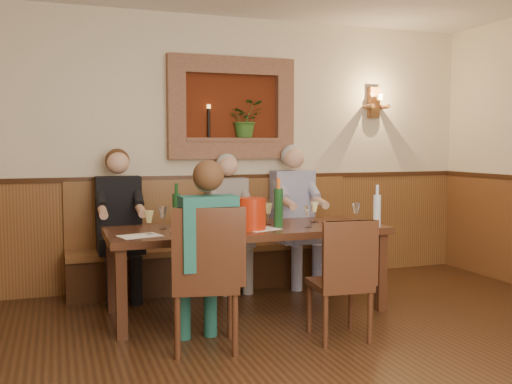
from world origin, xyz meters
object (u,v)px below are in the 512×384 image
person_bench_left (120,237)px  spittoon_bucket (252,214)px  dining_table (247,236)px  bench (218,255)px  chair_near_right (340,304)px  person_bench_right (296,226)px  person_chair_front (205,272)px  wine_bottle_green_a (278,207)px  wine_bottle_green_b (177,209)px  chair_near_left (205,308)px  water_bottle (377,210)px  person_bench_mid (230,233)px

person_bench_left → spittoon_bucket: (0.98, -1.00, 0.29)m
dining_table → spittoon_bucket: spittoon_bucket is taller
bench → chair_near_right: size_ratio=3.26×
person_bench_right → bench: bearing=172.6°
bench → person_chair_front: bearing=-108.4°
wine_bottle_green_a → wine_bottle_green_b: 0.88m
chair_near_left → bench: bearing=83.2°
bench → chair_near_left: 1.82m
water_bottle → dining_table: bearing=163.3°
chair_near_left → person_bench_mid: 1.77m
wine_bottle_green_a → person_bench_right: bearing=58.8°
person_bench_mid → water_bottle: bearing=-49.5°
chair_near_right → person_chair_front: person_chair_front is taller
dining_table → wine_bottle_green_a: bearing=-25.3°
bench → person_chair_front: size_ratio=2.21×
dining_table → wine_bottle_green_b: 0.65m
person_bench_mid → water_bottle: person_bench_mid is taller
person_bench_left → spittoon_bucket: size_ratio=5.31×
chair_near_right → wine_bottle_green_b: size_ratio=2.40×
person_bench_left → person_bench_mid: bearing=0.1°
dining_table → spittoon_bucket: bearing=-94.3°
bench → person_chair_front: (-0.57, -1.72, 0.23)m
dining_table → water_bottle: water_bottle is taller
chair_near_right → person_bench_right: 1.82m
bench → water_bottle: bearing=-49.3°
wine_bottle_green_b → person_bench_left: bearing=123.0°
spittoon_bucket → chair_near_left: bearing=-132.4°
bench → chair_near_right: 1.90m
person_bench_left → water_bottle: bearing=-29.2°
bench → spittoon_bucket: bench is taller
bench → wine_bottle_green_a: wine_bottle_green_a is taller
wine_bottle_green_a → person_chair_front: bearing=-141.1°
chair_near_left → spittoon_bucket: bearing=59.4°
person_bench_right → dining_table: bearing=-134.6°
chair_near_left → spittoon_bucket: chair_near_left is taller
person_bench_left → wine_bottle_green_a: (1.24, -0.95, 0.34)m
person_bench_mid → dining_table: bearing=-96.4°
chair_near_right → wine_bottle_green_b: 1.63m
water_bottle → person_chair_front: bearing=-164.9°
chair_near_right → chair_near_left: bearing=178.2°
chair_near_right → wine_bottle_green_a: size_ratio=2.14×
person_bench_left → dining_table: bearing=-40.0°
chair_near_right → person_bench_left: (-1.43, 1.74, 0.32)m
spittoon_bucket → wine_bottle_green_a: bearing=9.6°
person_bench_right → water_bottle: bearing=-77.0°
person_bench_left → person_bench_right: (1.82, -0.00, 0.02)m
dining_table → person_bench_left: bearing=140.0°
bench → wine_bottle_green_a: size_ratio=6.99×
chair_near_right → spittoon_bucket: (-0.44, 0.75, 0.62)m
wine_bottle_green_b → chair_near_right: bearing=-47.4°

